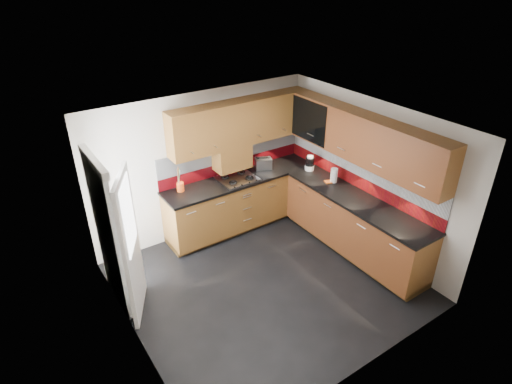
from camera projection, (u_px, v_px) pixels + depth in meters
room at (268, 193)px, 5.47m from camera, size 4.00×3.80×2.64m
base_cabinets at (294, 214)px, 7.03m from camera, size 2.70×3.20×0.95m
countertop at (296, 189)px, 6.78m from camera, size 2.72×3.22×0.04m
backsplash at (298, 164)px, 6.91m from camera, size 2.70×3.20×0.54m
upper_cabinets at (304, 131)px, 6.48m from camera, size 2.50×3.20×0.72m
extractor_hood at (232, 157)px, 6.98m from camera, size 0.60×0.33×0.40m
glass_cabinet at (316, 118)px, 6.91m from camera, size 0.32×0.80×0.66m
back_door at (117, 240)px, 5.36m from camera, size 0.42×1.19×2.04m
gas_hob at (238, 178)px, 7.02m from camera, size 0.61×0.53×0.05m
utensil_pot at (180, 186)px, 6.63m from camera, size 0.11×0.11×0.41m
toaster at (263, 164)px, 7.33m from camera, size 0.32×0.26×0.20m
food_processor at (310, 163)px, 7.28m from camera, size 0.16×0.16×0.27m
paper_towel at (334, 175)px, 6.89m from camera, size 0.13×0.13×0.23m
orange_cloth at (329, 182)px, 6.93m from camera, size 0.16×0.14×0.01m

